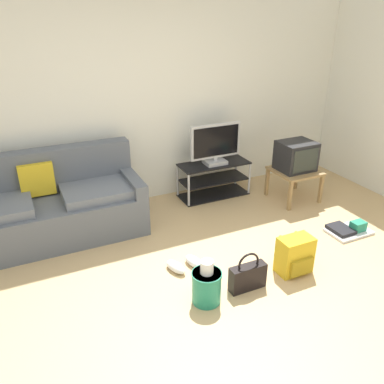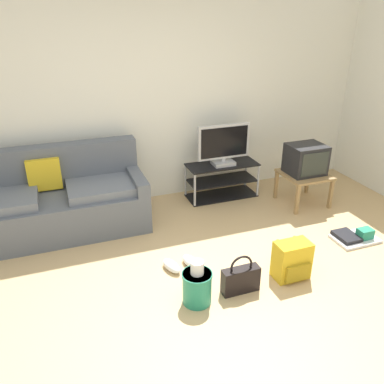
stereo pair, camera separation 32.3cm
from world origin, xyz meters
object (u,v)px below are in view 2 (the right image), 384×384
couch (54,202)px  handbag (241,279)px  side_table (304,178)px  backpack (292,261)px  crt_tv (306,159)px  floor_tray (355,237)px  tv_stand (222,180)px  flat_tv (224,145)px  sneakers_pair (181,264)px  cleaning_bucket (197,285)px

couch → handbag: couch is taller
side_table → backpack: 1.68m
couch → crt_tv: (3.06, -0.37, 0.26)m
floor_tray → tv_stand: bearing=120.9°
couch → crt_tv: bearing=-6.9°
couch → flat_tv: (2.15, 0.15, 0.39)m
couch → flat_tv: bearing=3.9°
side_table → couch: bearing=172.8°
backpack → sneakers_pair: bearing=149.2°
handbag → floor_tray: 1.63m
side_table → handbag: 2.08m
tv_stand → flat_tv: size_ratio=1.34×
backpack → tv_stand: bearing=83.6°
cleaning_bucket → sneakers_pair: 0.54m
side_table → crt_tv: 0.25m
couch → tv_stand: couch is taller
crt_tv → sneakers_pair: bearing=-156.7°
tv_stand → sneakers_pair: tv_stand is taller
couch → handbag: (1.49, -1.74, -0.21)m
backpack → floor_tray: 1.10m
tv_stand → flat_tv: (0.00, -0.02, 0.50)m
couch → crt_tv: couch is taller
crt_tv → handbag: (-1.57, -1.37, -0.47)m
side_table → sneakers_pair: 2.15m
couch → side_table: bearing=-7.2°
crt_tv → backpack: (-1.02, -1.34, -0.42)m
cleaning_bucket → crt_tv: bearing=34.4°
side_table → cleaning_bucket: 2.41m
couch → tv_stand: size_ratio=2.14×
side_table → handbag: bearing=-139.3°
side_table → backpack: bearing=-127.7°
flat_tv → cleaning_bucket: 2.24m
side_table → floor_tray: bearing=-88.8°
flat_tv → couch: bearing=-176.1°
couch → backpack: bearing=-39.9°
tv_stand → floor_tray: 1.82m
flat_tv → handbag: flat_tv is taller
handbag → cleaning_bucket: 0.42m
tv_stand → floor_tray: tv_stand is taller
crt_tv → cleaning_bucket: size_ratio=1.08×
backpack → cleaning_bucket: size_ratio=0.89×
flat_tv → handbag: bearing=-109.3°
handbag → sneakers_pair: handbag is taller
cleaning_bucket → sneakers_pair: cleaning_bucket is taller
tv_stand → flat_tv: bearing=-90.0°
flat_tv → handbag: 2.08m
tv_stand → flat_tv: flat_tv is taller
tv_stand → cleaning_bucket: (-1.08, -1.90, -0.06)m
couch → cleaning_bucket: size_ratio=4.83×
flat_tv → floor_tray: size_ratio=1.47×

